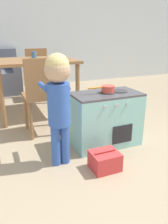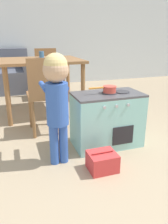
% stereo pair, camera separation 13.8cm
% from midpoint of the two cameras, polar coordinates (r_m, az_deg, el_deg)
% --- Properties ---
extents(ground_plane, '(16.00, 16.00, 0.00)m').
position_cam_midpoint_polar(ground_plane, '(1.57, 10.92, -23.31)').
color(ground_plane, tan).
extents(wall_back, '(10.00, 0.06, 2.60)m').
position_cam_midpoint_polar(wall_back, '(5.08, -12.58, 21.54)').
color(wall_back, silver).
rests_on(wall_back, ground_plane).
extents(play_kitchen, '(0.67, 0.39, 0.54)m').
position_cam_midpoint_polar(play_kitchen, '(2.19, 7.81, -1.97)').
color(play_kitchen, '#8CD1CC').
rests_on(play_kitchen, ground_plane).
extents(toy_pot, '(0.27, 0.13, 0.06)m').
position_cam_midpoint_polar(toy_pot, '(2.11, 8.45, 6.01)').
color(toy_pot, '#E04C3D').
rests_on(toy_pot, play_kitchen).
extents(child_figure, '(0.21, 0.37, 0.94)m').
position_cam_midpoint_polar(child_figure, '(1.74, -4.92, 4.93)').
color(child_figure, '#335BB7').
rests_on(child_figure, ground_plane).
extents(toy_basket, '(0.23, 0.20, 0.17)m').
position_cam_midpoint_polar(toy_basket, '(1.86, 6.98, -12.72)').
color(toy_basket, '#D13838').
rests_on(toy_basket, ground_plane).
extents(dining_table, '(1.07, 0.90, 0.76)m').
position_cam_midpoint_polar(dining_table, '(3.11, -9.85, 11.66)').
color(dining_table, olive).
rests_on(dining_table, ground_plane).
extents(dining_chair_near, '(0.38, 0.38, 0.85)m').
position_cam_midpoint_polar(dining_chair_near, '(2.40, -8.36, 4.78)').
color(dining_chair_near, olive).
rests_on(dining_chair_near, ground_plane).
extents(dining_chair_far, '(0.38, 0.38, 0.85)m').
position_cam_midpoint_polar(dining_chair_far, '(3.97, -8.51, 10.44)').
color(dining_chair_far, olive).
rests_on(dining_chair_far, ground_plane).
extents(cup_on_table, '(0.07, 0.07, 0.09)m').
position_cam_midpoint_polar(cup_on_table, '(3.31, -9.83, 14.59)').
color(cup_on_table, teal).
rests_on(cup_on_table, dining_table).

